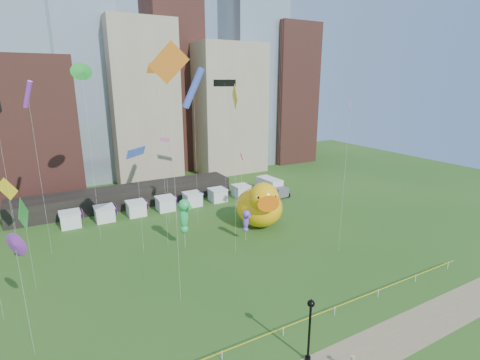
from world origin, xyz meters
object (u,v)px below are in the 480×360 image
small_duck (255,215)px  seahorse_green (184,213)px  seahorse_purple (246,219)px  box_truck (271,186)px  lamppost (310,323)px  big_duck (260,205)px

small_duck → seahorse_green: 13.04m
seahorse_purple → box_truck: bearing=45.2°
seahorse_green → seahorse_purple: size_ratio=1.50×
small_duck → lamppost: bearing=-129.2°
big_duck → seahorse_green: (-12.70, -1.47, 1.46)m
big_duck → seahorse_green: bearing=-156.0°
box_truck → seahorse_green: bearing=-152.7°
small_duck → seahorse_green: size_ratio=0.72×
big_duck → small_duck: 2.04m
small_duck → seahorse_purple: seahorse_purple is taller
big_duck → small_duck: bearing=126.6°
seahorse_purple → big_duck: bearing=36.5°
big_duck → seahorse_purple: 5.78m
seahorse_green → lamppost: bearing=-106.3°
big_duck → box_truck: size_ratio=1.43×
lamppost → box_truck: lamppost is taller
lamppost → small_duck: bearing=67.0°
big_duck → small_duck: (-0.30, 0.85, -1.83)m
seahorse_purple → box_truck: 22.38m
seahorse_purple → box_truck: size_ratio=0.61×
seahorse_green → box_truck: bearing=11.9°
seahorse_green → box_truck: seahorse_green is taller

